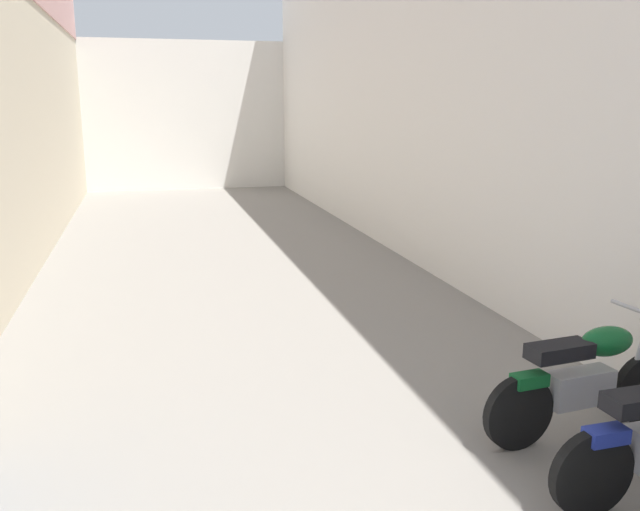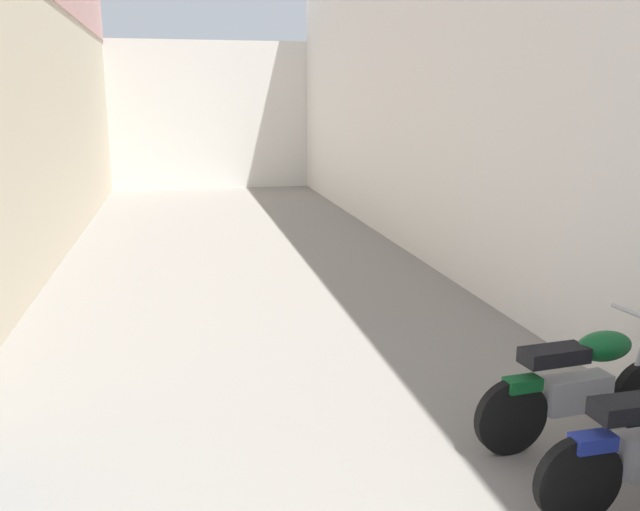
{
  "view_description": "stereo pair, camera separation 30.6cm",
  "coord_description": "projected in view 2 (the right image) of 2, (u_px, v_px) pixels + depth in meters",
  "views": [
    {
      "loc": [
        -1.26,
        1.38,
        2.65
      ],
      "look_at": [
        0.33,
        7.5,
        1.18
      ],
      "focal_mm": 37.51,
      "sensor_mm": 36.0,
      "label": 1
    },
    {
      "loc": [
        -0.96,
        1.31,
        2.65
      ],
      "look_at": [
        0.33,
        7.5,
        1.18
      ],
      "focal_mm": 37.51,
      "sensor_mm": 36.0,
      "label": 2
    }
  ],
  "objects": [
    {
      "name": "building_far_end",
      "position": [
        209.0,
        115.0,
        21.21
      ],
      "size": [
        8.99,
        2.0,
        4.42
      ],
      "primitive_type": "cube",
      "color": "silver",
      "rests_on": "ground"
    },
    {
      "name": "building_right",
      "position": [
        459.0,
        15.0,
        9.9
      ],
      "size": [
        0.45,
        22.25,
        7.8
      ],
      "color": "silver",
      "rests_on": "ground"
    },
    {
      "name": "ground_plane",
      "position": [
        267.0,
        321.0,
        8.24
      ],
      "size": [
        38.25,
        38.25,
        0.0
      ],
      "primitive_type": "plane",
      "color": "gray"
    },
    {
      "name": "motorcycle_sixth",
      "position": [
        583.0,
        382.0,
        5.23
      ],
      "size": [
        1.85,
        0.58,
        1.04
      ],
      "color": "black",
      "rests_on": "ground"
    }
  ]
}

